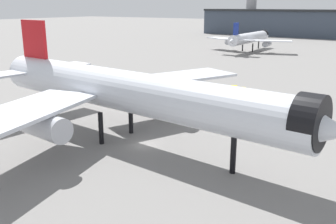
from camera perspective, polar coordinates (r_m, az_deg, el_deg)
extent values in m
plane|color=slate|center=(52.61, -3.67, -5.03)|extent=(900.00, 900.00, 0.00)
cylinder|color=silver|center=(52.05, -5.99, 3.09)|extent=(51.74, 10.44, 5.62)
cone|color=silver|center=(39.10, 22.03, -2.30)|extent=(6.67, 6.07, 5.51)
cone|color=silver|center=(72.19, -20.79, 5.70)|extent=(7.78, 6.00, 5.34)
cylinder|color=black|center=(39.28, 20.54, -1.41)|extent=(3.05, 5.89, 5.68)
cube|color=silver|center=(65.34, 0.41, 5.14)|extent=(16.75, 24.51, 0.45)
cylinder|color=#B7BAC1|center=(62.83, -0.28, 2.98)|extent=(7.46, 3.76, 3.09)
cube|color=silver|center=(46.86, -21.95, -0.30)|extent=(13.08, 24.39, 0.45)
cylinder|color=#B7BAC1|center=(47.70, -18.11, -1.99)|extent=(7.46, 3.76, 3.09)
cube|color=red|center=(68.12, -19.35, 9.12)|extent=(6.20, 1.14, 8.99)
cube|color=silver|center=(72.81, -15.49, 6.68)|extent=(5.48, 9.65, 0.34)
cube|color=silver|center=(66.56, -23.90, 5.09)|extent=(5.48, 9.65, 0.34)
cylinder|color=black|center=(44.06, 9.77, -6.33)|extent=(0.67, 0.67, 4.50)
cylinder|color=black|center=(57.11, -5.61, -1.01)|extent=(0.67, 0.67, 4.50)
cylinder|color=black|center=(53.25, -10.04, -2.43)|extent=(0.67, 0.67, 4.50)
cylinder|color=silver|center=(165.01, 12.16, 10.84)|extent=(4.47, 35.45, 4.22)
cone|color=silver|center=(181.62, 14.22, 11.14)|extent=(4.17, 4.67, 4.13)
cone|color=silver|center=(148.66, 9.66, 10.46)|extent=(4.05, 5.51, 4.01)
cylinder|color=black|center=(180.80, 14.13, 11.22)|extent=(4.27, 1.93, 4.26)
cube|color=silver|center=(166.40, 8.51, 10.87)|extent=(16.91, 10.22, 0.34)
cylinder|color=#B7BAC1|center=(166.51, 9.22, 10.37)|extent=(2.35, 4.98, 2.32)
cube|color=silver|center=(159.13, 15.22, 10.29)|extent=(16.91, 10.41, 0.34)
cylinder|color=#B7BAC1|center=(160.66, 14.63, 9.87)|extent=(2.35, 4.98, 2.32)
cube|color=navy|center=(151.00, 10.16, 11.80)|extent=(0.45, 4.25, 6.75)
cube|color=silver|center=(152.27, 8.51, 10.79)|extent=(6.40, 3.23, 0.25)
cube|color=silver|center=(148.97, 11.52, 10.54)|extent=(6.40, 3.23, 0.25)
cylinder|color=black|center=(175.94, 13.44, 9.81)|extent=(0.51, 0.51, 3.37)
cylinder|color=black|center=(164.52, 11.13, 9.55)|extent=(0.51, 0.51, 3.37)
cylinder|color=black|center=(162.93, 12.59, 9.42)|extent=(0.51, 0.51, 3.37)
cylinder|color=#939399|center=(259.99, 12.33, 14.37)|extent=(6.63, 6.63, 27.82)
cube|color=black|center=(83.45, 10.50, 2.93)|extent=(3.56, 2.60, 0.30)
cube|color=#E5B70C|center=(83.33, 9.87, 3.48)|extent=(1.75, 1.94, 1.20)
cube|color=#1E2D38|center=(83.32, 9.48, 3.66)|extent=(0.54, 1.29, 0.60)
cube|color=#E5B70C|center=(83.30, 10.92, 3.31)|extent=(2.35, 2.16, 0.90)
cylinder|color=black|center=(82.76, 9.69, 2.76)|extent=(0.75, 0.50, 0.70)
cylinder|color=black|center=(84.32, 9.76, 3.00)|extent=(0.75, 0.50, 0.70)
cylinder|color=black|center=(82.66, 11.24, 2.67)|extent=(0.75, 0.50, 0.70)
cylinder|color=black|center=(84.22, 11.28, 2.91)|extent=(0.75, 0.50, 0.70)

